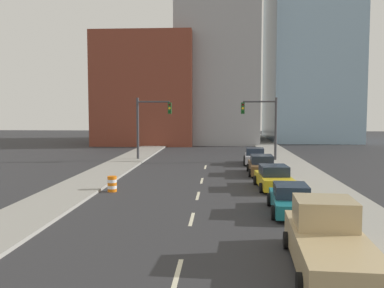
# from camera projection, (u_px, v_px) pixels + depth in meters

# --- Properties ---
(sidewalk_left) EXTENTS (3.31, 91.48, 0.16)m
(sidewalk_left) POSITION_uv_depth(u_px,v_px,m) (143.00, 152.00, 49.83)
(sidewalk_left) COLOR gray
(sidewalk_left) RESTS_ON ground
(sidewalk_right) EXTENTS (3.31, 91.48, 0.16)m
(sidewalk_right) POSITION_uv_depth(u_px,v_px,m) (276.00, 153.00, 48.81)
(sidewalk_right) COLOR gray
(sidewalk_right) RESTS_ON ground
(lane_stripe_at_9m) EXTENTS (0.16, 2.40, 0.01)m
(lane_stripe_at_9m) POSITION_uv_depth(u_px,v_px,m) (178.00, 273.00, 13.03)
(lane_stripe_at_9m) COLOR beige
(lane_stripe_at_9m) RESTS_ON ground
(lane_stripe_at_16m) EXTENTS (0.16, 2.40, 0.01)m
(lane_stripe_at_16m) POSITION_uv_depth(u_px,v_px,m) (192.00, 219.00, 19.50)
(lane_stripe_at_16m) COLOR beige
(lane_stripe_at_16m) RESTS_ON ground
(lane_stripe_at_21m) EXTENTS (0.16, 2.40, 0.01)m
(lane_stripe_at_21m) POSITION_uv_depth(u_px,v_px,m) (198.00, 196.00, 24.84)
(lane_stripe_at_21m) COLOR beige
(lane_stripe_at_21m) RESTS_ON ground
(lane_stripe_at_26m) EXTENTS (0.16, 2.40, 0.01)m
(lane_stripe_at_26m) POSITION_uv_depth(u_px,v_px,m) (202.00, 181.00, 30.12)
(lane_stripe_at_26m) COLOR beige
(lane_stripe_at_26m) RESTS_ON ground
(lane_stripe_at_34m) EXTENTS (0.16, 2.40, 0.01)m
(lane_stripe_at_34m) POSITION_uv_depth(u_px,v_px,m) (205.00, 167.00, 37.32)
(lane_stripe_at_34m) COLOR beige
(lane_stripe_at_34m) RESTS_ON ground
(building_brick_left) EXTENTS (14.00, 16.00, 15.80)m
(building_brick_left) POSITION_uv_depth(u_px,v_px,m) (149.00, 91.00, 65.14)
(building_brick_left) COLOR brown
(building_brick_left) RESTS_ON ground
(building_office_center) EXTENTS (12.00, 20.00, 30.70)m
(building_office_center) POSITION_uv_depth(u_px,v_px,m) (217.00, 45.00, 67.85)
(building_office_center) COLOR #99999E
(building_office_center) RESTS_ON ground
(building_glass_right) EXTENTS (13.00, 20.00, 38.37)m
(building_glass_right) POSITION_uv_depth(u_px,v_px,m) (309.00, 24.00, 70.54)
(building_glass_right) COLOR #8CADC6
(building_glass_right) RESTS_ON ground
(traffic_signal_left) EXTENTS (3.48, 0.35, 6.19)m
(traffic_signal_left) POSITION_uv_depth(u_px,v_px,m) (147.00, 121.00, 42.03)
(traffic_signal_left) COLOR #38383D
(traffic_signal_left) RESTS_ON ground
(traffic_signal_right) EXTENTS (3.48, 0.35, 6.19)m
(traffic_signal_right) POSITION_uv_depth(u_px,v_px,m) (266.00, 121.00, 41.27)
(traffic_signal_right) COLOR #38383D
(traffic_signal_right) RESTS_ON ground
(traffic_barrel) EXTENTS (0.56, 0.56, 0.95)m
(traffic_barrel) POSITION_uv_depth(u_px,v_px,m) (112.00, 184.00, 26.05)
(traffic_barrel) COLOR orange
(traffic_barrel) RESTS_ON ground
(pickup_truck_tan) EXTENTS (2.69, 6.40, 2.06)m
(pickup_truck_tan) POSITION_uv_depth(u_px,v_px,m) (328.00, 242.00, 13.40)
(pickup_truck_tan) COLOR tan
(pickup_truck_tan) RESTS_ON ground
(sedan_teal) EXTENTS (2.21, 4.68, 1.40)m
(sedan_teal) POSITION_uv_depth(u_px,v_px,m) (291.00, 200.00, 20.66)
(sedan_teal) COLOR #196B75
(sedan_teal) RESTS_ON ground
(sedan_yellow) EXTENTS (2.34, 4.67, 1.48)m
(sedan_yellow) POSITION_uv_depth(u_px,v_px,m) (274.00, 178.00, 27.08)
(sedan_yellow) COLOR gold
(sedan_yellow) RESTS_ON ground
(sedan_brown) EXTENTS (2.22, 4.78, 1.49)m
(sedan_brown) POSITION_uv_depth(u_px,v_px,m) (262.00, 166.00, 33.18)
(sedan_brown) COLOR brown
(sedan_brown) RESTS_ON ground
(sedan_silver) EXTENTS (2.27, 4.39, 1.49)m
(sedan_silver) POSITION_uv_depth(u_px,v_px,m) (255.00, 157.00, 39.43)
(sedan_silver) COLOR #B2B2BC
(sedan_silver) RESTS_ON ground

